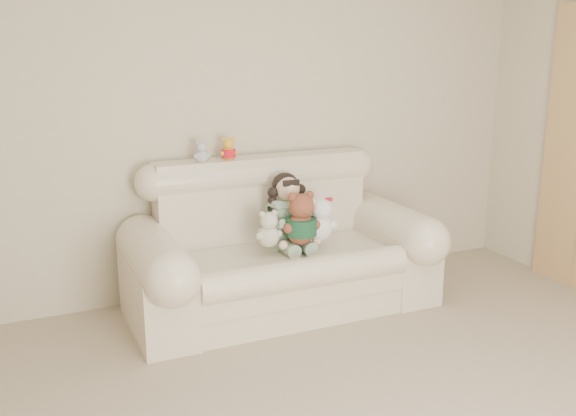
# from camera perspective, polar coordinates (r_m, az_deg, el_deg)

# --- Properties ---
(wall_back) EXTENTS (4.50, 0.00, 4.50)m
(wall_back) POSITION_cam_1_polar(r_m,az_deg,el_deg) (4.71, -3.22, 8.16)
(wall_back) COLOR beige
(wall_back) RESTS_ON ground
(sofa) EXTENTS (2.10, 0.95, 1.03)m
(sofa) POSITION_cam_1_polar(r_m,az_deg,el_deg) (4.42, -0.53, -2.66)
(sofa) COLOR #FFEFCD
(sofa) RESTS_ON floor
(seated_child) EXTENTS (0.38, 0.44, 0.53)m
(seated_child) POSITION_cam_1_polar(r_m,az_deg,el_deg) (4.47, -0.07, -0.16)
(seated_child) COLOR #2E6A36
(seated_child) RESTS_ON sofa
(brown_teddy) EXTENTS (0.32, 0.28, 0.42)m
(brown_teddy) POSITION_cam_1_polar(r_m,az_deg,el_deg) (4.28, 1.16, -0.48)
(brown_teddy) COLOR brown
(brown_teddy) RESTS_ON sofa
(white_cat) EXTENTS (0.28, 0.25, 0.36)m
(white_cat) POSITION_cam_1_polar(r_m,az_deg,el_deg) (4.37, 2.92, -0.61)
(white_cat) COLOR white
(white_cat) RESTS_ON sofa
(cream_teddy) EXTENTS (0.23, 0.21, 0.29)m
(cream_teddy) POSITION_cam_1_polar(r_m,az_deg,el_deg) (4.24, -1.75, -1.56)
(cream_teddy) COLOR beige
(cream_teddy) RESTS_ON sofa
(yellow_mini_bear) EXTENTS (0.15, 0.14, 0.20)m
(yellow_mini_bear) POSITION_cam_1_polar(r_m,az_deg,el_deg) (4.51, -5.32, 5.41)
(yellow_mini_bear) COLOR gold
(yellow_mini_bear) RESTS_ON sofa
(grey_mini_plush) EXTENTS (0.12, 0.09, 0.19)m
(grey_mini_plush) POSITION_cam_1_polar(r_m,az_deg,el_deg) (4.44, -7.67, 5.12)
(grey_mini_plush) COLOR silver
(grey_mini_plush) RESTS_ON sofa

